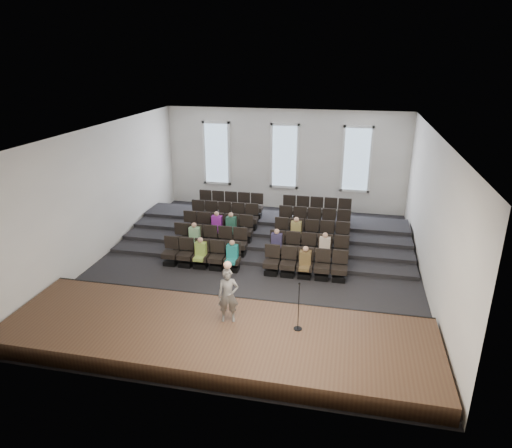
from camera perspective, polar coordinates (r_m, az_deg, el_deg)
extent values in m
plane|color=black|center=(17.21, -0.11, -5.17)|extent=(14.00, 14.00, 0.00)
cube|color=white|center=(15.71, -0.13, 11.54)|extent=(12.00, 14.00, 0.02)
cube|color=white|center=(22.97, 3.59, 7.99)|extent=(12.00, 0.04, 5.00)
cube|color=white|center=(10.08, -8.63, -9.19)|extent=(12.00, 0.04, 5.00)
cube|color=white|center=(18.46, -18.75, 3.82)|extent=(0.04, 14.00, 5.00)
cube|color=white|center=(16.20, 21.20, 1.25)|extent=(0.04, 14.00, 5.00)
cube|color=#462F1E|center=(12.80, -5.05, -13.83)|extent=(11.80, 3.60, 0.50)
cube|color=black|center=(14.24, -2.97, -9.93)|extent=(11.80, 0.06, 0.52)
cube|color=black|center=(19.27, 1.34, -2.04)|extent=(11.80, 4.80, 0.15)
cube|color=black|center=(19.72, 1.62, -1.27)|extent=(11.80, 3.75, 0.30)
cube|color=black|center=(20.17, 1.90, -0.53)|extent=(11.80, 2.70, 0.45)
cube|color=black|center=(20.63, 2.16, 0.18)|extent=(11.80, 1.65, 0.60)
cube|color=black|center=(17.53, -10.61, -4.70)|extent=(0.47, 0.43, 0.20)
cube|color=black|center=(17.40, -10.67, -3.77)|extent=(0.55, 0.50, 0.19)
cube|color=black|center=(17.41, -10.50, -2.27)|extent=(0.55, 0.08, 0.50)
cube|color=black|center=(17.32, -8.76, -4.90)|extent=(0.47, 0.43, 0.20)
cube|color=black|center=(17.19, -8.82, -3.97)|extent=(0.55, 0.50, 0.19)
cube|color=black|center=(17.20, -8.65, -2.44)|extent=(0.55, 0.08, 0.50)
cube|color=black|center=(17.12, -6.87, -5.10)|extent=(0.47, 0.43, 0.20)
cube|color=black|center=(16.99, -6.92, -4.16)|extent=(0.55, 0.50, 0.19)
cube|color=black|center=(17.01, -6.75, -2.62)|extent=(0.55, 0.08, 0.50)
cube|color=black|center=(16.95, -4.94, -5.30)|extent=(0.47, 0.43, 0.20)
cube|color=black|center=(16.82, -4.98, -4.35)|extent=(0.55, 0.50, 0.19)
cube|color=black|center=(16.84, -4.81, -2.79)|extent=(0.55, 0.08, 0.50)
cube|color=black|center=(16.80, -2.97, -5.50)|extent=(0.47, 0.43, 0.20)
cube|color=black|center=(16.67, -2.99, -4.54)|extent=(0.55, 0.50, 0.19)
cube|color=black|center=(16.68, -2.83, -2.97)|extent=(0.55, 0.08, 0.50)
cube|color=black|center=(16.52, 1.92, -5.96)|extent=(0.47, 0.43, 0.20)
cube|color=black|center=(16.38, 1.93, -4.99)|extent=(0.55, 0.50, 0.19)
cube|color=black|center=(16.40, 2.08, -3.39)|extent=(0.55, 0.08, 0.50)
cube|color=black|center=(16.44, 3.99, -6.14)|extent=(0.47, 0.43, 0.20)
cube|color=black|center=(16.30, 4.02, -5.17)|extent=(0.55, 0.50, 0.19)
cube|color=black|center=(16.32, 4.16, -3.56)|extent=(0.55, 0.08, 0.50)
cube|color=black|center=(16.38, 6.08, -6.32)|extent=(0.47, 0.43, 0.20)
cube|color=black|center=(16.24, 6.12, -5.34)|extent=(0.55, 0.50, 0.19)
cube|color=black|center=(16.26, 6.26, -3.73)|extent=(0.55, 0.08, 0.50)
cube|color=black|center=(16.34, 8.19, -6.49)|extent=(0.47, 0.43, 0.20)
cube|color=black|center=(16.20, 8.24, -5.51)|extent=(0.55, 0.50, 0.19)
cube|color=black|center=(16.22, 8.37, -3.89)|extent=(0.55, 0.08, 0.50)
cube|color=black|center=(16.32, 10.30, -6.65)|extent=(0.47, 0.43, 0.20)
cube|color=black|center=(16.18, 10.37, -5.67)|extent=(0.55, 0.50, 0.19)
cube|color=black|center=(16.20, 10.49, -4.05)|extent=(0.55, 0.08, 0.50)
cube|color=black|center=(18.35, -9.41, -2.92)|extent=(0.47, 0.43, 0.20)
cube|color=black|center=(18.23, -9.47, -2.03)|extent=(0.55, 0.50, 0.19)
cube|color=black|center=(18.26, -9.31, -0.59)|extent=(0.55, 0.08, 0.50)
cube|color=black|center=(18.15, -7.64, -3.09)|extent=(0.47, 0.43, 0.20)
cube|color=black|center=(18.03, -7.69, -2.19)|extent=(0.55, 0.50, 0.19)
cube|color=black|center=(18.06, -7.53, -0.74)|extent=(0.55, 0.08, 0.50)
cube|color=black|center=(17.97, -5.83, -3.26)|extent=(0.47, 0.43, 0.20)
cube|color=black|center=(17.84, -5.87, -2.35)|extent=(0.55, 0.50, 0.19)
cube|color=black|center=(17.88, -5.71, -0.89)|extent=(0.55, 0.08, 0.50)
cube|color=black|center=(17.80, -3.99, -3.44)|extent=(0.47, 0.43, 0.20)
cube|color=black|center=(17.68, -4.01, -2.52)|extent=(0.55, 0.50, 0.19)
cube|color=black|center=(17.71, -3.86, -1.04)|extent=(0.55, 0.08, 0.50)
cube|color=black|center=(17.66, -2.11, -3.61)|extent=(0.47, 0.43, 0.20)
cube|color=black|center=(17.53, -2.12, -2.68)|extent=(0.55, 0.50, 0.19)
cube|color=black|center=(17.57, -1.98, -1.19)|extent=(0.55, 0.08, 0.50)
cube|color=black|center=(17.39, 2.54, -4.01)|extent=(0.47, 0.43, 0.20)
cube|color=black|center=(17.26, 2.56, -3.07)|extent=(0.55, 0.50, 0.19)
cube|color=black|center=(17.29, 2.69, -1.56)|extent=(0.55, 0.08, 0.50)
cube|color=black|center=(17.31, 4.50, -4.17)|extent=(0.47, 0.43, 0.20)
cube|color=black|center=(17.18, 4.53, -3.23)|extent=(0.55, 0.50, 0.19)
cube|color=black|center=(17.22, 4.66, -1.71)|extent=(0.55, 0.08, 0.50)
cube|color=black|center=(17.25, 6.48, -4.33)|extent=(0.47, 0.43, 0.20)
cube|color=black|center=(17.13, 6.52, -3.39)|extent=(0.55, 0.50, 0.19)
cube|color=black|center=(17.16, 6.65, -1.86)|extent=(0.55, 0.08, 0.50)
cube|color=black|center=(17.22, 8.47, -4.49)|extent=(0.47, 0.43, 0.20)
cube|color=black|center=(17.09, 8.53, -3.54)|extent=(0.55, 0.50, 0.19)
cube|color=black|center=(17.12, 8.65, -2.01)|extent=(0.55, 0.08, 0.50)
cube|color=black|center=(17.20, 10.47, -4.64)|extent=(0.47, 0.43, 0.20)
cube|color=black|center=(17.07, 10.54, -3.69)|extent=(0.55, 0.50, 0.19)
cube|color=black|center=(17.11, 10.65, -2.16)|extent=(0.55, 0.08, 0.50)
cube|color=black|center=(19.19, -8.33, -1.30)|extent=(0.47, 0.42, 0.20)
cube|color=black|center=(19.08, -8.37, -0.44)|extent=(0.55, 0.50, 0.19)
cube|color=black|center=(19.13, -8.22, 0.93)|extent=(0.55, 0.08, 0.50)
cube|color=black|center=(19.00, -6.63, -1.45)|extent=(0.47, 0.42, 0.20)
cube|color=black|center=(18.89, -6.66, -0.57)|extent=(0.55, 0.50, 0.19)
cube|color=black|center=(18.94, -6.51, 0.81)|extent=(0.55, 0.08, 0.50)
cube|color=black|center=(18.83, -4.89, -1.59)|extent=(0.47, 0.42, 0.20)
cube|color=black|center=(18.72, -4.92, -0.71)|extent=(0.55, 0.50, 0.19)
cube|color=black|center=(18.76, -4.77, 0.68)|extent=(0.55, 0.08, 0.50)
cube|color=black|center=(18.67, -3.13, -1.74)|extent=(0.47, 0.42, 0.20)
cube|color=black|center=(18.56, -3.14, -0.85)|extent=(0.55, 0.50, 0.19)
cube|color=black|center=(18.60, -3.00, 0.55)|extent=(0.55, 0.08, 0.50)
cube|color=black|center=(18.54, -1.33, -1.89)|extent=(0.47, 0.42, 0.20)
cube|color=black|center=(18.42, -1.34, -1.00)|extent=(0.55, 0.50, 0.19)
cube|color=black|center=(18.47, -1.20, 0.42)|extent=(0.55, 0.08, 0.50)
cube|color=black|center=(18.28, 3.10, -2.24)|extent=(0.47, 0.42, 0.20)
cube|color=black|center=(18.16, 3.12, -1.34)|extent=(0.55, 0.50, 0.19)
cube|color=black|center=(18.21, 3.25, 0.10)|extent=(0.55, 0.08, 0.50)
cube|color=black|center=(18.20, 4.96, -2.39)|extent=(0.47, 0.42, 0.20)
cube|color=black|center=(18.09, 4.99, -1.49)|extent=(0.55, 0.50, 0.19)
cube|color=black|center=(18.13, 5.12, -0.04)|extent=(0.55, 0.08, 0.50)
cube|color=black|center=(18.15, 6.84, -2.54)|extent=(0.47, 0.42, 0.20)
cube|color=black|center=(18.03, 6.89, -1.63)|extent=(0.55, 0.50, 0.19)
cube|color=black|center=(18.08, 7.00, -0.18)|extent=(0.55, 0.08, 0.50)
cube|color=black|center=(18.12, 8.73, -2.68)|extent=(0.47, 0.42, 0.20)
cube|color=black|center=(18.00, 8.79, -1.77)|extent=(0.55, 0.50, 0.19)
cube|color=black|center=(18.05, 8.90, -0.32)|extent=(0.55, 0.08, 0.50)
cube|color=black|center=(18.10, 10.63, -2.82)|extent=(0.47, 0.42, 0.20)
cube|color=black|center=(17.98, 10.69, -1.91)|extent=(0.55, 0.50, 0.19)
cube|color=black|center=(18.03, 10.80, -0.46)|extent=(0.55, 0.08, 0.50)
cube|color=black|center=(20.06, -7.33, 0.18)|extent=(0.47, 0.42, 0.20)
cube|color=black|center=(19.96, -7.37, 1.02)|extent=(0.55, 0.50, 0.19)
cube|color=black|center=(20.01, -7.23, 2.32)|extent=(0.55, 0.08, 0.50)
cube|color=black|center=(19.88, -5.70, 0.06)|extent=(0.47, 0.42, 0.20)
cube|color=black|center=(19.77, -5.73, 0.90)|extent=(0.55, 0.50, 0.19)
cube|color=black|center=(19.83, -5.59, 2.21)|extent=(0.55, 0.08, 0.50)
cube|color=black|center=(19.71, -4.03, -0.07)|extent=(0.47, 0.42, 0.20)
cube|color=black|center=(19.61, -4.06, 0.78)|extent=(0.55, 0.50, 0.19)
cube|color=black|center=(19.66, -3.92, 2.11)|extent=(0.55, 0.08, 0.50)
cube|color=black|center=(19.56, -2.34, -0.20)|extent=(0.47, 0.42, 0.20)
cube|color=black|center=(19.46, -2.36, 0.66)|extent=(0.55, 0.50, 0.19)
cube|color=black|center=(19.51, -2.22, 1.99)|extent=(0.55, 0.08, 0.50)
cube|color=black|center=(19.43, -0.63, -0.33)|extent=(0.47, 0.42, 0.20)
cube|color=black|center=(19.32, -0.63, 0.53)|extent=(0.55, 0.50, 0.19)
cube|color=black|center=(19.38, -0.50, 1.88)|extent=(0.55, 0.08, 0.50)
cube|color=black|center=(19.19, 3.60, -0.65)|extent=(0.47, 0.42, 0.20)
cube|color=black|center=(19.08, 3.62, 0.22)|extent=(0.55, 0.50, 0.19)
cube|color=black|center=(19.14, 3.74, 1.59)|extent=(0.55, 0.08, 0.50)
cube|color=black|center=(19.12, 5.38, -0.78)|extent=(0.47, 0.42, 0.20)
cube|color=black|center=(19.01, 5.41, 0.09)|extent=(0.55, 0.50, 0.19)
cube|color=black|center=(19.07, 5.53, 1.46)|extent=(0.55, 0.08, 0.50)
cube|color=black|center=(19.07, 7.17, -0.91)|extent=(0.47, 0.42, 0.20)
cube|color=black|center=(18.96, 7.21, -0.04)|extent=(0.55, 0.50, 0.19)
cube|color=black|center=(19.01, 7.32, 1.33)|extent=(0.55, 0.08, 0.50)
cube|color=black|center=(19.03, 8.97, -1.05)|extent=(0.47, 0.42, 0.20)
cube|color=black|center=(18.92, 9.02, -0.17)|extent=(0.55, 0.50, 0.19)
cube|color=black|center=(18.98, 9.13, 1.21)|extent=(0.55, 0.08, 0.50)
cube|color=black|center=(19.02, 10.77, -1.18)|extent=(0.47, 0.42, 0.20)
cube|color=black|center=(18.91, 10.83, -0.30)|extent=(0.55, 0.50, 0.19)
cube|color=black|center=(18.97, 10.93, 1.07)|extent=(0.55, 0.08, 0.50)
cube|color=black|center=(20.95, -6.42, 1.54)|extent=(0.47, 0.42, 0.20)
cube|color=black|center=(20.85, -6.46, 2.35)|extent=(0.55, 0.50, 0.19)
cube|color=black|center=(20.92, -6.32, 3.59)|extent=(0.55, 0.08, 0.50)
cube|color=black|center=(20.77, -4.85, 1.43)|extent=(0.47, 0.42, 0.20)
cube|color=black|center=(20.67, -4.87, 2.25)|extent=(0.55, 0.50, 0.19)
cube|color=black|center=(20.74, -4.74, 3.50)|extent=(0.55, 0.08, 0.50)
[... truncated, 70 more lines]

